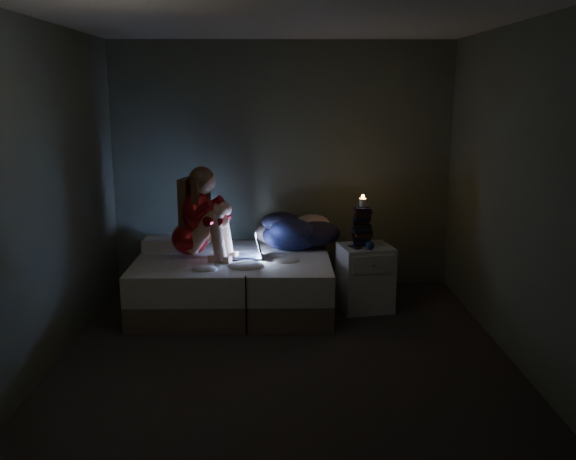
{
  "coord_description": "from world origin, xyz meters",
  "views": [
    {
      "loc": [
        -0.04,
        -4.77,
        2.08
      ],
      "look_at": [
        0.05,
        1.0,
        0.8
      ],
      "focal_mm": 39.1,
      "sensor_mm": 36.0,
      "label": 1
    }
  ],
  "objects_px": {
    "laptop": "(244,246)",
    "phone": "(353,247)",
    "candle": "(363,207)",
    "nightstand": "(365,278)",
    "woman": "(189,212)",
    "bed": "(234,282)"
  },
  "relations": [
    {
      "from": "phone",
      "to": "candle",
      "type": "bearing_deg",
      "value": 28.91
    },
    {
      "from": "bed",
      "to": "candle",
      "type": "xyz_separation_m",
      "value": [
        1.24,
        -0.01,
        0.75
      ]
    },
    {
      "from": "phone",
      "to": "nightstand",
      "type": "bearing_deg",
      "value": 0.94
    },
    {
      "from": "nightstand",
      "to": "laptop",
      "type": "bearing_deg",
      "value": 167.35
    },
    {
      "from": "laptop",
      "to": "candle",
      "type": "relative_size",
      "value": 4.28
    },
    {
      "from": "laptop",
      "to": "candle",
      "type": "xyz_separation_m",
      "value": [
        1.14,
        0.03,
        0.37
      ]
    },
    {
      "from": "nightstand",
      "to": "woman",
      "type": "bearing_deg",
      "value": 166.29
    },
    {
      "from": "woman",
      "to": "phone",
      "type": "bearing_deg",
      "value": 13.19
    },
    {
      "from": "nightstand",
      "to": "phone",
      "type": "bearing_deg",
      "value": -171.2
    },
    {
      "from": "nightstand",
      "to": "candle",
      "type": "bearing_deg",
      "value": 108.5
    },
    {
      "from": "candle",
      "to": "bed",
      "type": "bearing_deg",
      "value": 179.55
    },
    {
      "from": "nightstand",
      "to": "bed",
      "type": "bearing_deg",
      "value": 165.5
    },
    {
      "from": "woman",
      "to": "bed",
      "type": "bearing_deg",
      "value": 17.58
    },
    {
      "from": "woman",
      "to": "laptop",
      "type": "height_order",
      "value": "woman"
    },
    {
      "from": "nightstand",
      "to": "phone",
      "type": "xyz_separation_m",
      "value": [
        -0.13,
        -0.05,
        0.32
      ]
    },
    {
      "from": "laptop",
      "to": "phone",
      "type": "distance_m",
      "value": 1.05
    },
    {
      "from": "laptop",
      "to": "phone",
      "type": "relative_size",
      "value": 2.44
    },
    {
      "from": "nightstand",
      "to": "candle",
      "type": "xyz_separation_m",
      "value": [
        -0.03,
        0.06,
        0.69
      ]
    },
    {
      "from": "bed",
      "to": "laptop",
      "type": "distance_m",
      "value": 0.39
    },
    {
      "from": "candle",
      "to": "phone",
      "type": "xyz_separation_m",
      "value": [
        -0.09,
        -0.11,
        -0.36
      ]
    },
    {
      "from": "bed",
      "to": "phone",
      "type": "bearing_deg",
      "value": -5.76
    },
    {
      "from": "nightstand",
      "to": "candle",
      "type": "height_order",
      "value": "candle"
    }
  ]
}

